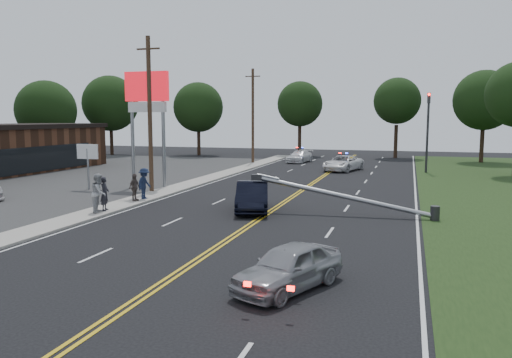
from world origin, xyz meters
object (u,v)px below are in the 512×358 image
(utility_pole_mid, at_px, (150,114))
(utility_pole_far, at_px, (253,116))
(emergency_b, at_px, (300,156))
(waiting_sedan, at_px, (289,267))
(bystander_d, at_px, (134,187))
(emergency_a, at_px, (343,163))
(bystander_c, at_px, (144,184))
(bystander_b, at_px, (99,193))
(bystander_a, at_px, (105,194))
(fallen_streetlight, at_px, (352,198))
(small_sign, at_px, (88,155))
(crashed_sedan, at_px, (252,196))
(pylon_sign, at_px, (147,101))
(traffic_signal, at_px, (428,125))

(utility_pole_mid, height_order, utility_pole_far, same)
(utility_pole_far, relative_size, emergency_b, 2.22)
(waiting_sedan, distance_m, bystander_d, 16.52)
(emergency_a, distance_m, bystander_c, 22.26)
(bystander_b, bearing_deg, bystander_a, -22.84)
(fallen_streetlight, height_order, waiting_sedan, fallen_streetlight)
(small_sign, height_order, emergency_b, small_sign)
(fallen_streetlight, xyz_separation_m, crashed_sedan, (-5.17, -0.17, -0.15))
(small_sign, xyz_separation_m, utility_pole_mid, (4.80, 0.00, 2.75))
(small_sign, xyz_separation_m, bystander_a, (5.93, -6.91, -1.34))
(bystander_b, relative_size, bystander_d, 1.24)
(waiting_sedan, bearing_deg, bystander_a, 168.21)
(crashed_sedan, distance_m, bystander_b, 7.81)
(emergency_a, bearing_deg, small_sign, -114.25)
(small_sign, relative_size, emergency_b, 0.69)
(pylon_sign, distance_m, small_sign, 5.45)
(crashed_sedan, relative_size, emergency_b, 1.03)
(bystander_a, relative_size, bystander_d, 1.11)
(fallen_streetlight, relative_size, utility_pole_mid, 0.94)
(traffic_signal, xyz_separation_m, emergency_a, (-7.29, -0.64, -3.50))
(pylon_sign, relative_size, emergency_b, 1.77)
(utility_pole_mid, distance_m, bystander_c, 5.18)
(utility_pole_far, height_order, crashed_sedan, utility_pole_far)
(crashed_sedan, xyz_separation_m, waiting_sedan, (4.65, -11.23, -0.11))
(small_sign, distance_m, utility_pole_mid, 5.53)
(fallen_streetlight, bearing_deg, bystander_b, -164.67)
(emergency_b, distance_m, bystander_c, 27.90)
(pylon_sign, bearing_deg, bystander_c, -63.51)
(pylon_sign, height_order, crashed_sedan, pylon_sign)
(bystander_a, relative_size, bystander_b, 0.89)
(pylon_sign, height_order, bystander_a, pylon_sign)
(emergency_a, xyz_separation_m, bystander_b, (-9.10, -24.72, 0.40))
(crashed_sedan, bearing_deg, bystander_a, -175.13)
(small_sign, height_order, emergency_a, small_sign)
(emergency_b, bearing_deg, utility_pole_mid, -91.60)
(fallen_streetlight, height_order, emergency_a, fallen_streetlight)
(fallen_streetlight, bearing_deg, emergency_b, 107.16)
(utility_pole_mid, bearing_deg, bystander_a, -80.72)
(bystander_a, bearing_deg, utility_pole_far, -13.38)
(traffic_signal, xyz_separation_m, bystander_a, (-16.37, -24.90, -3.21))
(utility_pole_far, bearing_deg, fallen_streetlight, -62.76)
(emergency_a, bearing_deg, fallen_streetlight, -64.92)
(utility_pole_far, bearing_deg, waiting_sedan, -71.01)
(bystander_d, bearing_deg, emergency_a, -20.43)
(bystander_d, bearing_deg, utility_pole_mid, 18.02)
(fallen_streetlight, xyz_separation_m, utility_pole_far, (-13.39, 26.00, 4.17))
(fallen_streetlight, bearing_deg, bystander_c, 175.27)
(pylon_sign, bearing_deg, traffic_signal, 40.39)
(utility_pole_mid, relative_size, bystander_d, 6.33)
(utility_pole_far, xyz_separation_m, waiting_sedan, (12.87, -37.40, -4.43))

